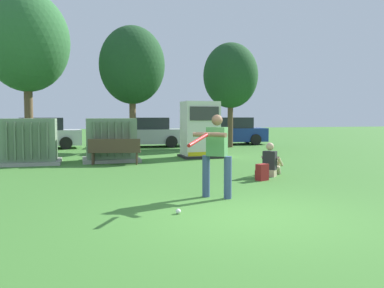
{
  "coord_description": "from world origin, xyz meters",
  "views": [
    {
      "loc": [
        -2.71,
        -6.24,
        1.71
      ],
      "look_at": [
        0.01,
        3.5,
        1.0
      ],
      "focal_mm": 37.41,
      "sensor_mm": 36.0,
      "label": 1
    }
  ],
  "objects_px": {
    "transformer_west": "(30,142)",
    "parked_car_right_of_center": "(147,133)",
    "park_bench": "(115,150)",
    "parked_car_rightmost": "(231,132)",
    "backpack": "(262,172)",
    "sports_ball": "(178,211)",
    "batter": "(216,152)",
    "seated_spectator": "(271,163)",
    "transformer_mid_west": "(111,140)",
    "generator_enclosure": "(200,130)",
    "parked_car_left_of_center": "(40,134)"
  },
  "relations": [
    {
      "from": "transformer_west",
      "to": "parked_car_right_of_center",
      "type": "xyz_separation_m",
      "value": [
        5.32,
        6.83,
        -0.04
      ]
    },
    {
      "from": "park_bench",
      "to": "parked_car_right_of_center",
      "type": "distance_m",
      "value": 8.28
    },
    {
      "from": "park_bench",
      "to": "parked_car_rightmost",
      "type": "xyz_separation_m",
      "value": [
        7.65,
        8.48,
        0.22
      ]
    },
    {
      "from": "backpack",
      "to": "parked_car_rightmost",
      "type": "height_order",
      "value": "parked_car_rightmost"
    },
    {
      "from": "sports_ball",
      "to": "backpack",
      "type": "relative_size",
      "value": 0.2
    },
    {
      "from": "batter",
      "to": "seated_spectator",
      "type": "height_order",
      "value": "batter"
    },
    {
      "from": "batter",
      "to": "parked_car_right_of_center",
      "type": "bearing_deg",
      "value": 86.47
    },
    {
      "from": "transformer_west",
      "to": "transformer_mid_west",
      "type": "xyz_separation_m",
      "value": [
        2.85,
        0.12,
        0.0
      ]
    },
    {
      "from": "transformer_mid_west",
      "to": "park_bench",
      "type": "height_order",
      "value": "transformer_mid_west"
    },
    {
      "from": "transformer_west",
      "to": "parked_car_rightmost",
      "type": "distance_m",
      "value": 12.88
    },
    {
      "from": "park_bench",
      "to": "seated_spectator",
      "type": "xyz_separation_m",
      "value": [
        4.07,
        -3.86,
        -0.16
      ]
    },
    {
      "from": "park_bench",
      "to": "seated_spectator",
      "type": "height_order",
      "value": "seated_spectator"
    },
    {
      "from": "batter",
      "to": "backpack",
      "type": "distance_m",
      "value": 2.78
    },
    {
      "from": "generator_enclosure",
      "to": "seated_spectator",
      "type": "bearing_deg",
      "value": -84.96
    },
    {
      "from": "backpack",
      "to": "parked_car_right_of_center",
      "type": "height_order",
      "value": "parked_car_right_of_center"
    },
    {
      "from": "batter",
      "to": "seated_spectator",
      "type": "distance_m",
      "value": 3.6
    },
    {
      "from": "transformer_west",
      "to": "parked_car_right_of_center",
      "type": "relative_size",
      "value": 0.48
    },
    {
      "from": "backpack",
      "to": "transformer_mid_west",
      "type": "bearing_deg",
      "value": 121.61
    },
    {
      "from": "transformer_west",
      "to": "transformer_mid_west",
      "type": "bearing_deg",
      "value": 2.4
    },
    {
      "from": "batter",
      "to": "parked_car_rightmost",
      "type": "relative_size",
      "value": 0.4
    },
    {
      "from": "transformer_mid_west",
      "to": "parked_car_right_of_center",
      "type": "xyz_separation_m",
      "value": [
        2.47,
        6.71,
        -0.04
      ]
    },
    {
      "from": "transformer_mid_west",
      "to": "parked_car_rightmost",
      "type": "xyz_separation_m",
      "value": [
        7.69,
        7.28,
        -0.04
      ]
    },
    {
      "from": "transformer_mid_west",
      "to": "backpack",
      "type": "xyz_separation_m",
      "value": [
        3.52,
        -5.72,
        -0.57
      ]
    },
    {
      "from": "backpack",
      "to": "batter",
      "type": "bearing_deg",
      "value": -136.19
    },
    {
      "from": "parked_car_left_of_center",
      "to": "generator_enclosure",
      "type": "bearing_deg",
      "value": -43.61
    },
    {
      "from": "sports_ball",
      "to": "backpack",
      "type": "distance_m",
      "value": 4.2
    },
    {
      "from": "seated_spectator",
      "to": "batter",
      "type": "bearing_deg",
      "value": -135.17
    },
    {
      "from": "batter",
      "to": "backpack",
      "type": "height_order",
      "value": "batter"
    },
    {
      "from": "seated_spectator",
      "to": "parked_car_left_of_center",
      "type": "distance_m",
      "value": 13.95
    },
    {
      "from": "seated_spectator",
      "to": "backpack",
      "type": "bearing_deg",
      "value": -132.12
    },
    {
      "from": "generator_enclosure",
      "to": "seated_spectator",
      "type": "height_order",
      "value": "generator_enclosure"
    },
    {
      "from": "backpack",
      "to": "park_bench",
      "type": "bearing_deg",
      "value": 127.59
    },
    {
      "from": "transformer_mid_west",
      "to": "parked_car_left_of_center",
      "type": "distance_m",
      "value": 7.53
    },
    {
      "from": "sports_ball",
      "to": "parked_car_rightmost",
      "type": "bearing_deg",
      "value": 65.79
    },
    {
      "from": "batter",
      "to": "parked_car_rightmost",
      "type": "bearing_deg",
      "value": 67.68
    },
    {
      "from": "sports_ball",
      "to": "parked_car_rightmost",
      "type": "distance_m",
      "value": 17.49
    },
    {
      "from": "transformer_mid_west",
      "to": "seated_spectator",
      "type": "bearing_deg",
      "value": -50.9
    },
    {
      "from": "batter",
      "to": "parked_car_right_of_center",
      "type": "height_order",
      "value": "batter"
    },
    {
      "from": "backpack",
      "to": "parked_car_rightmost",
      "type": "bearing_deg",
      "value": 72.21
    },
    {
      "from": "seated_spectator",
      "to": "parked_car_rightmost",
      "type": "bearing_deg",
      "value": 73.84
    },
    {
      "from": "park_bench",
      "to": "backpack",
      "type": "bearing_deg",
      "value": -52.41
    },
    {
      "from": "park_bench",
      "to": "sports_ball",
      "type": "xyz_separation_m",
      "value": [
        0.48,
        -7.46,
        -0.49
      ]
    },
    {
      "from": "generator_enclosure",
      "to": "seated_spectator",
      "type": "xyz_separation_m",
      "value": [
        0.48,
        -5.43,
        -0.76
      ]
    },
    {
      "from": "backpack",
      "to": "parked_car_right_of_center",
      "type": "distance_m",
      "value": 12.49
    },
    {
      "from": "park_bench",
      "to": "backpack",
      "type": "relative_size",
      "value": 4.19
    },
    {
      "from": "transformer_west",
      "to": "generator_enclosure",
      "type": "relative_size",
      "value": 0.91
    },
    {
      "from": "sports_ball",
      "to": "parked_car_right_of_center",
      "type": "height_order",
      "value": "parked_car_right_of_center"
    },
    {
      "from": "transformer_mid_west",
      "to": "parked_car_rightmost",
      "type": "bearing_deg",
      "value": 43.44
    },
    {
      "from": "transformer_west",
      "to": "seated_spectator",
      "type": "relative_size",
      "value": 2.18
    },
    {
      "from": "batter",
      "to": "sports_ball",
      "type": "height_order",
      "value": "batter"
    }
  ]
}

